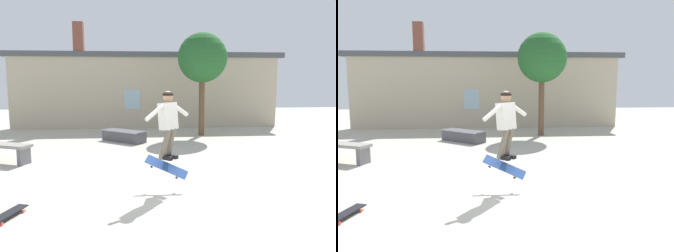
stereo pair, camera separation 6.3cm
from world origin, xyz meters
TOP-DOWN VIEW (x-y plane):
  - ground_plane at (0.00, 0.00)m, footprint 40.00×40.00m
  - building_backdrop at (-0.04, 9.34)m, footprint 12.93×0.52m
  - tree_right at (2.11, 6.84)m, footprint 1.93×1.93m
  - park_bench at (-3.97, 2.92)m, footprint 1.61×1.04m
  - skate_ledge at (-0.92, 5.74)m, footprint 1.63×1.48m
  - skater at (0.19, 0.34)m, footprint 0.94×0.96m
  - skateboard_flipping at (0.16, 0.35)m, footprint 0.87×0.41m
  - skateboard_resting at (-2.46, -0.83)m, footprint 0.43×0.83m

SIDE VIEW (x-z plane):
  - ground_plane at x=0.00m, z-range 0.00..0.00m
  - skateboard_resting at x=-2.46m, z-range 0.03..0.11m
  - skate_ledge at x=-0.92m, z-range 0.00..0.40m
  - park_bench at x=-3.97m, z-range 0.11..0.63m
  - skateboard_flipping at x=0.16m, z-range 0.23..0.68m
  - skater at x=0.19m, z-range 0.75..2.09m
  - building_backdrop at x=-0.04m, z-range -0.57..4.20m
  - tree_right at x=2.11m, z-range 1.02..5.04m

